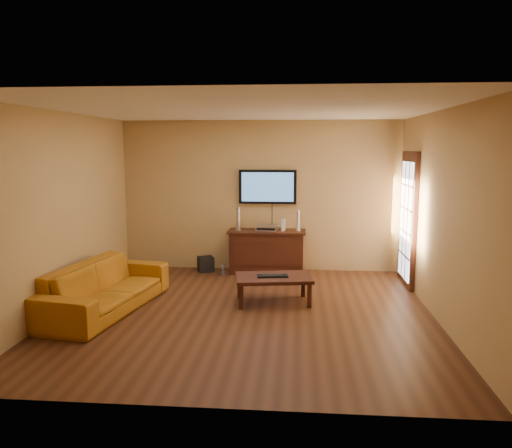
# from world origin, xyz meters

# --- Properties ---
(ground_plane) EXTENTS (5.00, 5.00, 0.00)m
(ground_plane) POSITION_xyz_m (0.00, 0.00, 0.00)
(ground_plane) COLOR #3B1F10
(ground_plane) RESTS_ON ground
(room_walls) EXTENTS (5.00, 5.00, 5.00)m
(room_walls) POSITION_xyz_m (0.00, 0.62, 1.69)
(room_walls) COLOR tan
(room_walls) RESTS_ON ground
(french_door) EXTENTS (0.07, 1.02, 2.22)m
(french_door) POSITION_xyz_m (2.46, 1.70, 1.05)
(french_door) COLOR black
(french_door) RESTS_ON ground
(media_console) EXTENTS (1.37, 0.52, 0.76)m
(media_console) POSITION_xyz_m (0.14, 2.23, 0.39)
(media_console) COLOR black
(media_console) RESTS_ON ground
(television) EXTENTS (1.03, 0.08, 0.61)m
(television) POSITION_xyz_m (0.14, 2.45, 1.52)
(television) COLOR black
(television) RESTS_ON ground
(coffee_table) EXTENTS (1.16, 0.81, 0.39)m
(coffee_table) POSITION_xyz_m (0.35, 0.49, 0.34)
(coffee_table) COLOR black
(coffee_table) RESTS_ON ground
(sofa) EXTENTS (1.01, 2.31, 0.87)m
(sofa) POSITION_xyz_m (-1.94, -0.03, 0.44)
(sofa) COLOR #A56212
(sofa) RESTS_ON ground
(speaker_left) EXTENTS (0.11, 0.11, 0.41)m
(speaker_left) POSITION_xyz_m (-0.37, 2.26, 0.95)
(speaker_left) COLOR silver
(speaker_left) RESTS_ON media_console
(speaker_right) EXTENTS (0.10, 0.10, 0.36)m
(speaker_right) POSITION_xyz_m (0.69, 2.27, 0.93)
(speaker_right) COLOR silver
(speaker_right) RESTS_ON media_console
(av_receiver) EXTENTS (0.40, 0.31, 0.09)m
(av_receiver) POSITION_xyz_m (0.14, 2.25, 0.81)
(av_receiver) COLOR silver
(av_receiver) RESTS_ON media_console
(game_console) EXTENTS (0.07, 0.16, 0.22)m
(game_console) POSITION_xyz_m (0.43, 2.25, 0.87)
(game_console) COLOR white
(game_console) RESTS_ON media_console
(subwoofer) EXTENTS (0.35, 0.35, 0.26)m
(subwoofer) POSITION_xyz_m (-0.97, 2.24, 0.13)
(subwoofer) COLOR black
(subwoofer) RESTS_ON ground
(bottle) EXTENTS (0.08, 0.08, 0.22)m
(bottle) POSITION_xyz_m (-0.63, 2.00, 0.10)
(bottle) COLOR white
(bottle) RESTS_ON ground
(keyboard) EXTENTS (0.46, 0.23, 0.03)m
(keyboard) POSITION_xyz_m (0.33, 0.46, 0.41)
(keyboard) COLOR black
(keyboard) RESTS_ON coffee_table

